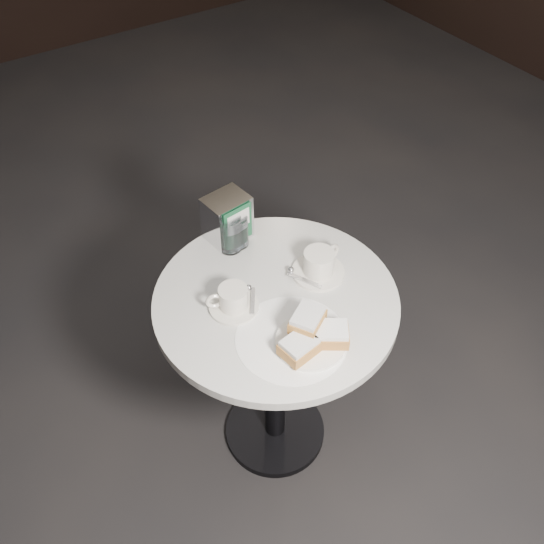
{
  "coord_description": "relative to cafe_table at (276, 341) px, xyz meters",
  "views": [
    {
      "loc": [
        -0.64,
        -0.95,
        2.02
      ],
      "look_at": [
        0.0,
        0.02,
        0.83
      ],
      "focal_mm": 40.0,
      "sensor_mm": 36.0,
      "label": 1
    }
  ],
  "objects": [
    {
      "name": "coffee_cup_right",
      "position": [
        0.16,
        0.01,
        0.23
      ],
      "size": [
        0.18,
        0.18,
        0.08
      ],
      "rotation": [
        0.0,
        0.0,
        0.2
      ],
      "color": "white",
      "rests_on": "cafe_table"
    },
    {
      "name": "ground",
      "position": [
        0.0,
        0.0,
        -0.55
      ],
      "size": [
        7.0,
        7.0,
        0.0
      ],
      "primitive_type": "plane",
      "color": "black",
      "rests_on": "ground"
    },
    {
      "name": "sugar_spill",
      "position": [
        -0.05,
        -0.15,
        0.2
      ],
      "size": [
        0.39,
        0.39,
        0.0
      ],
      "primitive_type": "cylinder",
      "rotation": [
        0.0,
        0.0,
        0.39
      ],
      "color": "white",
      "rests_on": "cafe_table"
    },
    {
      "name": "cafe_table",
      "position": [
        0.0,
        0.0,
        0.0
      ],
      "size": [
        0.7,
        0.7,
        0.74
      ],
      "color": "black",
      "rests_on": "ground"
    },
    {
      "name": "coffee_cup_left",
      "position": [
        -0.12,
        0.03,
        0.23
      ],
      "size": [
        0.18,
        0.18,
        0.07
      ],
      "rotation": [
        0.0,
        0.0,
        -0.33
      ],
      "color": "silver",
      "rests_on": "cafe_table"
    },
    {
      "name": "water_glass_right",
      "position": [
        0.03,
        0.25,
        0.25
      ],
      "size": [
        0.08,
        0.08,
        0.1
      ],
      "rotation": [
        0.0,
        0.0,
        0.24
      ],
      "color": "silver",
      "rests_on": "cafe_table"
    },
    {
      "name": "napkin_dispenser",
      "position": [
        0.02,
        0.3,
        0.27
      ],
      "size": [
        0.14,
        0.12,
        0.15
      ],
      "rotation": [
        0.0,
        0.0,
        0.13
      ],
      "color": "silver",
      "rests_on": "cafe_table"
    },
    {
      "name": "water_glass_left",
      "position": [
        -0.0,
        0.25,
        0.26
      ],
      "size": [
        0.08,
        0.08,
        0.12
      ],
      "rotation": [
        0.0,
        0.0,
        -0.03
      ],
      "color": "white",
      "rests_on": "cafe_table"
    },
    {
      "name": "beignet_plate",
      "position": [
        -0.02,
        -0.19,
        0.23
      ],
      "size": [
        0.21,
        0.21,
        0.09
      ],
      "rotation": [
        0.0,
        0.0,
        -0.16
      ],
      "color": "white",
      "rests_on": "cafe_table"
    }
  ]
}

